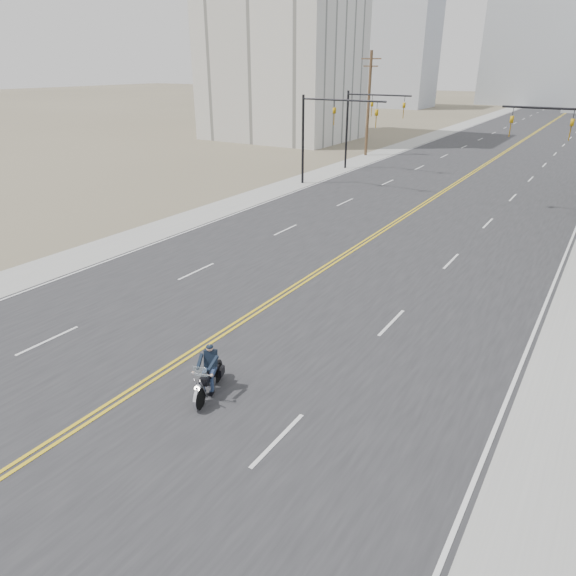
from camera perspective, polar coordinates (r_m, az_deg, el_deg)
The scene contains 11 objects.
ground_plane at distance 15.27m, azimuth -26.96°, elevation -16.58°, with size 400.00×400.00×0.00m, color #776D56.
road at distance 76.43m, azimuth 24.67°, elevation 14.68°, with size 20.00×200.00×0.01m, color #303033.
sidewalk_left at distance 78.92m, azimuth 16.19°, elevation 16.06°, with size 3.00×200.00×0.01m, color #A5A5A0.
traffic_mast_left at distance 42.35m, azimuth 4.16°, elevation 17.78°, with size 7.10×0.26×7.00m.
traffic_mast_far at distance 49.65m, azimuth 8.45°, elevation 18.39°, with size 6.10×0.26×7.00m.
utility_pole_left at distance 58.18m, azimuth 8.95°, elevation 19.70°, with size 2.20×0.30×10.50m.
apartment_block at distance 71.88m, azimuth -0.74°, elevation 28.26°, with size 18.00×14.00×30.00m, color silver.
haze_bldg_a at distance 128.61m, azimuth 12.48°, elevation 23.95°, with size 14.00×12.00×22.00m, color #B7BCC6.
haze_bldg_d at distance 146.93m, azimuth 25.51°, elevation 23.06°, with size 20.00×15.00×26.00m, color #ADB2B7.
haze_bldg_f at distance 148.23m, azimuth 8.75°, elevation 22.93°, with size 12.00×12.00×16.00m, color #ADB2B7.
motorcyclist at distance 15.70m, azimuth -8.92°, elevation -9.21°, with size 0.86×2.01×1.57m, color black, non-canonical shape.
Camera 1 is at (11.07, -5.06, 9.23)m, focal length 32.00 mm.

